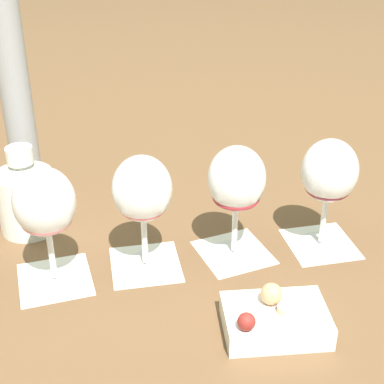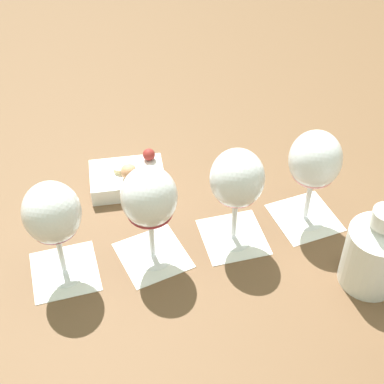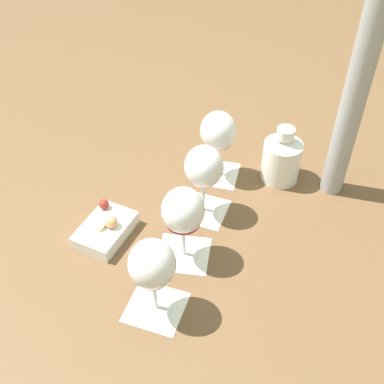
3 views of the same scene
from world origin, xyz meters
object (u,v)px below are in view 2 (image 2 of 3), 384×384
ceramic_vase (376,251)px  wine_glass_3 (53,217)px  wine_glass_0 (315,163)px  wine_glass_2 (149,201)px  snack_dish (128,178)px  wine_glass_1 (237,182)px

ceramic_vase → wine_glass_3: bearing=-47.6°
wine_glass_0 → wine_glass_2: (0.26, -0.14, 0.00)m
wine_glass_2 → snack_dish: (-0.09, -0.17, -0.11)m
wine_glass_2 → ceramic_vase: 0.37m
wine_glass_2 → snack_dish: size_ratio=1.11×
wine_glass_0 → wine_glass_2: same height
wine_glass_3 → wine_glass_2: bearing=147.9°
wine_glass_3 → wine_glass_0: bearing=151.0°
wine_glass_1 → wine_glass_3: (0.26, -0.15, 0.00)m
wine_glass_3 → snack_dish: (-0.22, -0.09, -0.11)m
ceramic_vase → wine_glass_2: bearing=-54.0°
wine_glass_0 → wine_glass_3: size_ratio=1.00×
wine_glass_0 → wine_glass_3: same height
ceramic_vase → snack_dish: 0.48m
wine_glass_2 → snack_dish: bearing=-118.7°
wine_glass_3 → ceramic_vase: 0.52m
snack_dish → wine_glass_2: bearing=61.3°
wine_glass_3 → snack_dish: wine_glass_3 is taller
ceramic_vase → wine_glass_1: bearing=-69.4°
wine_glass_0 → ceramic_vase: wine_glass_0 is taller
wine_glass_1 → wine_glass_3: bearing=-30.4°
wine_glass_0 → snack_dish: 0.37m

